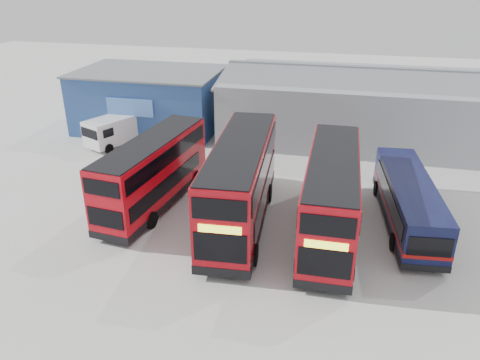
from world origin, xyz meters
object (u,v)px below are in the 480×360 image
double_decker_left (153,173)px  double_decker_right (331,198)px  single_decker_blue (408,203)px  double_decker_centre (240,185)px  office_block (150,99)px  panel_van (117,129)px  maintenance_shed (409,108)px

double_decker_left → double_decker_right: bearing=-179.9°
single_decker_blue → double_decker_centre: bearing=6.3°
office_block → double_decker_centre: 18.88m
office_block → panel_van: bearing=-102.5°
maintenance_shed → double_decker_right: bearing=-107.7°
maintenance_shed → office_block: bearing=-174.8°
maintenance_shed → double_decker_centre: maintenance_shed is taller
double_decker_centre → double_decker_right: 4.96m
single_decker_blue → double_decker_right: bearing=22.2°
double_decker_centre → double_decker_right: (4.95, -0.29, -0.13)m
office_block → double_decker_right: 22.45m
double_decker_centre → double_decker_left: bearing=166.4°
double_decker_left → single_decker_blue: bearing=-169.3°
office_block → maintenance_shed: maintenance_shed is taller
office_block → single_decker_blue: bearing=-32.1°
double_decker_left → office_block: bearing=-59.7°
single_decker_blue → panel_van: single_decker_blue is taller
office_block → maintenance_shed: size_ratio=0.40×
double_decker_right → office_block: bearing=136.9°
double_decker_centre → single_decker_blue: (9.15, 1.93, -1.06)m
single_decker_blue → panel_van: (-21.74, 8.34, -0.05)m
double_decker_left → panel_van: 11.68m
office_block → panel_van: 4.93m
office_block → double_decker_centre: office_block is taller
double_decker_left → maintenance_shed: bearing=-128.1°
double_decker_centre → panel_van: size_ratio=2.03×
office_block → double_decker_centre: size_ratio=1.06×
maintenance_shed → double_decker_centre: (-10.44, -16.93, -0.19)m
double_decker_left → double_decker_right: double_decker_right is taller
office_block → panel_van: size_ratio=2.16×
double_decker_centre → maintenance_shed: bearing=54.7°
office_block → double_decker_right: (16.51, -15.21, -0.30)m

